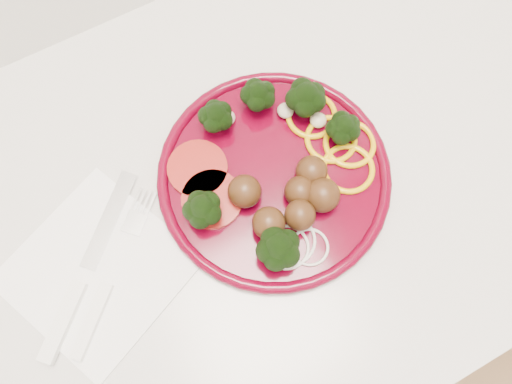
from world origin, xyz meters
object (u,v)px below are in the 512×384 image
knife (78,288)px  napkin (98,270)px  fork (101,300)px  plate (275,172)px

knife → napkin: bearing=-22.7°
napkin → knife: 0.03m
napkin → knife: (-0.03, -0.01, 0.01)m
napkin → fork: 0.04m
fork → knife: bearing=83.0°
knife → fork: bearing=-97.0°
knife → fork: size_ratio=1.12×
napkin → fork: bearing=-103.8°
napkin → knife: bearing=-159.8°
plate → knife: 0.26m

